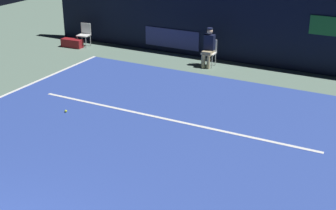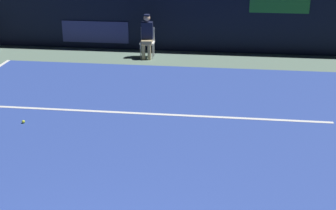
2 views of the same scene
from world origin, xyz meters
TOP-DOWN VIEW (x-y plane):
  - ground_plane at (0.00, 4.70)m, footprint 30.56×30.56m
  - court_surface at (0.00, 4.70)m, footprint 9.98×11.41m
  - line_service at (0.00, 6.70)m, footprint 7.79×0.10m
  - back_wall at (-0.00, 12.33)m, footprint 15.49×0.33m
  - line_judge_on_chair at (-0.85, 11.29)m, footprint 0.46×0.55m
  - tennis_ball at (-2.59, 5.86)m, footprint 0.07×0.07m

SIDE VIEW (x-z plane):
  - ground_plane at x=0.00m, z-range 0.00..0.00m
  - court_surface at x=0.00m, z-range 0.00..0.01m
  - line_service at x=0.00m, z-range 0.01..0.02m
  - tennis_ball at x=-2.59m, z-range 0.01..0.08m
  - line_judge_on_chair at x=-0.85m, z-range 0.03..1.35m
  - back_wall at x=0.00m, z-range 0.00..2.60m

